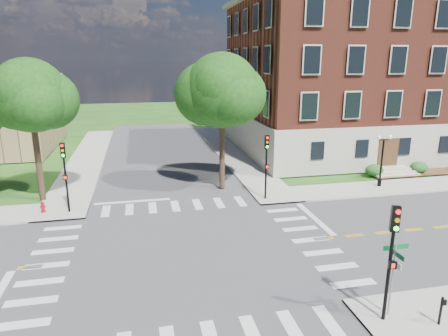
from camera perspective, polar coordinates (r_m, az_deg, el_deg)
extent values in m
plane|color=#284A15|center=(22.32, -5.23, -11.87)|extent=(160.00, 160.00, 0.00)
cube|color=#3D3D3F|center=(22.32, -5.23, -11.86)|extent=(90.00, 12.00, 0.01)
cube|color=#3D3D3F|center=(22.32, -5.23, -11.85)|extent=(12.00, 90.00, 0.01)
cube|color=#9E9B93|center=(38.63, 29.28, -1.90)|extent=(34.00, 3.50, 0.12)
cube|color=#9E9B93|center=(45.04, 1.01, 2.30)|extent=(3.50, 34.00, 0.12)
cube|color=#9E9B93|center=(44.28, -18.94, 1.24)|extent=(3.50, 34.00, 0.12)
cube|color=silver|center=(27.23, 12.81, -7.04)|extent=(0.40, 5.50, 0.00)
cube|color=#BCB4A6|center=(49.92, 19.86, 5.20)|extent=(30.00, 20.00, 4.20)
cube|color=maroon|center=(49.29, 20.72, 14.38)|extent=(29.55, 19.70, 11.80)
cube|color=#BCB4A6|center=(49.68, 21.43, 21.46)|extent=(30.60, 20.60, 0.50)
cube|color=#472D19|center=(39.59, 22.39, 1.94)|extent=(2.00, 0.10, 2.80)
cylinder|color=#2F2217|center=(31.87, -24.92, 0.20)|extent=(0.44, 0.44, 5.07)
sphere|color=#113B10|center=(31.07, -25.98, 9.32)|extent=(5.14, 5.14, 5.14)
cylinder|color=#2F2217|center=(31.66, -0.29, 1.39)|extent=(0.44, 0.44, 4.90)
sphere|color=#113B10|center=(30.83, -0.30, 11.02)|extent=(5.71, 5.71, 5.71)
cylinder|color=black|center=(17.24, 22.40, -14.14)|extent=(0.14, 0.14, 3.80)
cube|color=black|center=(16.25, 23.25, -6.70)|extent=(0.38, 0.32, 1.00)
cylinder|color=red|center=(16.04, 23.64, -5.77)|extent=(0.19, 0.11, 0.18)
cylinder|color=orange|center=(16.15, 23.52, -6.86)|extent=(0.19, 0.11, 0.18)
cylinder|color=#19E533|center=(16.27, 23.39, -7.94)|extent=(0.19, 0.11, 0.18)
cube|color=black|center=(16.84, 22.96, -12.62)|extent=(0.32, 0.21, 0.30)
cylinder|color=black|center=(29.46, 6.01, -0.86)|extent=(0.14, 0.14, 3.80)
cube|color=black|center=(28.90, 6.14, 3.72)|extent=(0.34, 0.25, 1.00)
cylinder|color=red|center=(28.71, 6.24, 4.32)|extent=(0.18, 0.07, 0.18)
cylinder|color=orange|center=(28.77, 6.22, 3.67)|extent=(0.18, 0.07, 0.18)
cylinder|color=#19E533|center=(28.84, 6.20, 3.03)|extent=(0.18, 0.07, 0.18)
cube|color=black|center=(29.14, 6.15, 0.18)|extent=(0.31, 0.15, 0.30)
cylinder|color=black|center=(28.73, -21.57, -2.29)|extent=(0.14, 0.14, 3.80)
cube|color=black|center=(28.15, -22.04, 2.38)|extent=(0.34, 0.25, 1.00)
cylinder|color=red|center=(27.96, -22.15, 2.98)|extent=(0.18, 0.07, 0.18)
cylinder|color=orange|center=(28.02, -22.08, 2.32)|extent=(0.18, 0.07, 0.18)
cylinder|color=#19E533|center=(28.09, -22.01, 1.66)|extent=(0.18, 0.07, 0.18)
cube|color=black|center=(28.40, -21.74, -1.24)|extent=(0.31, 0.15, 0.30)
cylinder|color=black|center=(35.12, 21.31, -2.00)|extent=(0.32, 0.32, 0.50)
cylinder|color=black|center=(34.70, 21.57, 0.61)|extent=(0.16, 0.16, 3.80)
cube|color=black|center=(34.29, 21.89, 3.76)|extent=(1.00, 0.06, 0.06)
sphere|color=white|center=(33.98, 21.21, 4.07)|extent=(0.36, 0.36, 0.36)
sphere|color=white|center=(34.54, 22.61, 4.10)|extent=(0.36, 0.36, 0.36)
cylinder|color=gray|center=(17.76, 22.85, -14.59)|extent=(0.07, 0.07, 3.10)
cube|color=#0B5E2C|center=(17.11, 23.36, -10.35)|extent=(1.10, 0.03, 0.20)
cube|color=#0B5E2C|center=(17.22, 23.27, -11.10)|extent=(0.03, 1.10, 0.20)
cube|color=silver|center=(17.44, 23.25, -12.40)|extent=(0.03, 0.75, 0.25)
cylinder|color=black|center=(18.47, 28.55, -17.50)|extent=(0.10, 0.10, 1.20)
cube|color=black|center=(18.17, 28.98, -16.46)|extent=(0.14, 0.08, 0.22)
cylinder|color=maroon|center=(29.93, -24.39, -5.66)|extent=(0.32, 0.32, 0.10)
cylinder|color=maroon|center=(29.84, -24.44, -5.21)|extent=(0.22, 0.22, 0.60)
sphere|color=maroon|center=(29.74, -24.51, -4.61)|extent=(0.24, 0.24, 0.24)
cylinder|color=maroon|center=(29.82, -24.46, -5.06)|extent=(0.35, 0.12, 0.12)
cylinder|color=maroon|center=(29.82, -24.46, -5.06)|extent=(0.12, 0.35, 0.12)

